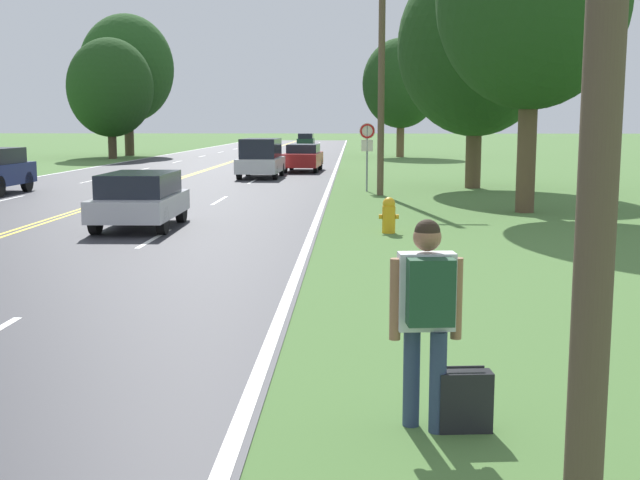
# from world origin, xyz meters

# --- Properties ---
(hitchhiker_person) EXTENTS (0.62, 0.44, 1.82)m
(hitchhiker_person) POSITION_xyz_m (8.82, 5.24, 1.12)
(hitchhiker_person) COLOR navy
(hitchhiker_person) RESTS_ON ground
(suitcase) EXTENTS (0.47, 0.23, 0.58)m
(suitcase) POSITION_xyz_m (9.15, 5.24, 0.26)
(suitcase) COLOR black
(suitcase) RESTS_ON ground
(fire_hydrant) EXTENTS (0.48, 0.32, 0.86)m
(fire_hydrant) POSITION_xyz_m (9.06, 17.71, 0.44)
(fire_hydrant) COLOR gold
(fire_hydrant) RESTS_ON ground
(traffic_sign) EXTENTS (0.60, 0.10, 2.61)m
(traffic_sign) POSITION_xyz_m (8.73, 29.52, 1.97)
(traffic_sign) COLOR gray
(traffic_sign) RESTS_ON ground
(utility_pole_midground) EXTENTS (1.80, 0.24, 8.68)m
(utility_pole_midground) POSITION_xyz_m (9.19, 27.89, 4.50)
(utility_pole_midground) COLOR brown
(utility_pole_midground) RESTS_ON ground
(tree_left_verge) EXTENTS (6.21, 6.21, 8.73)m
(tree_left_verge) POSITION_xyz_m (-9.50, 57.24, 5.14)
(tree_left_verge) COLOR #473828
(tree_left_verge) RESTS_ON ground
(tree_behind_sign) EXTENTS (7.40, 7.40, 11.15)m
(tree_behind_sign) POSITION_xyz_m (-9.82, 62.92, 6.88)
(tree_behind_sign) COLOR #473828
(tree_behind_sign) RESTS_ON ground
(tree_mid_treeline) EXTENTS (5.92, 5.92, 9.02)m
(tree_mid_treeline) POSITION_xyz_m (11.84, 61.09, 5.60)
(tree_mid_treeline) COLOR brown
(tree_mid_treeline) RESTS_ON ground
(tree_far_back) EXTENTS (6.23, 6.23, 9.24)m
(tree_far_back) POSITION_xyz_m (13.05, 31.29, 5.64)
(tree_far_back) COLOR brown
(tree_far_back) RESTS_ON ground
(car_silver_hatchback_mid_near) EXTENTS (1.87, 3.80, 1.39)m
(car_silver_hatchback_mid_near) POSITION_xyz_m (2.89, 18.35, 0.76)
(car_silver_hatchback_mid_near) COLOR black
(car_silver_hatchback_mid_near) RESTS_ON ground
(car_white_van_receding) EXTENTS (1.98, 4.47, 1.87)m
(car_white_van_receding) POSITION_xyz_m (3.78, 37.05, 0.96)
(car_white_van_receding) COLOR black
(car_white_van_receding) RESTS_ON ground
(car_red_sedan_distant) EXTENTS (2.02, 4.68, 1.47)m
(car_red_sedan_distant) POSITION_xyz_m (5.50, 42.16, 0.78)
(car_red_sedan_distant) COLOR black
(car_red_sedan_distant) RESTS_ON ground
(car_dark_green_hatchback_horizon) EXTENTS (1.76, 4.31, 1.49)m
(car_dark_green_hatchback_horizon) POSITION_xyz_m (3.09, 85.93, 0.79)
(car_dark_green_hatchback_horizon) COLOR black
(car_dark_green_hatchback_horizon) RESTS_ON ground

